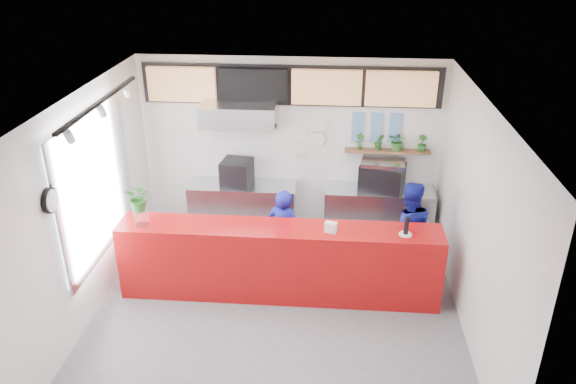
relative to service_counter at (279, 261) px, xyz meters
The scene contains 46 objects.
floor 0.68m from the service_counter, 90.00° to the right, with size 5.00×5.00×0.00m, color slate.
ceiling 2.48m from the service_counter, 90.00° to the right, with size 5.00×5.00×0.00m, color silver.
wall_back 2.30m from the service_counter, 90.00° to the left, with size 5.00×5.00×0.00m, color white.
wall_left 2.70m from the service_counter, behind, with size 5.00×5.00×0.00m, color white.
wall_right 2.70m from the service_counter, ahead, with size 5.00×5.00×0.00m, color white.
service_counter is the anchor object (origin of this frame).
cream_band 2.93m from the service_counter, 90.00° to the left, with size 5.00×0.02×0.80m, color beige.
prep_bench 1.97m from the service_counter, 113.96° to the left, with size 1.80×0.60×0.90m, color #B2B5BA.
panini_oven 2.08m from the service_counter, 116.14° to the left, with size 0.48×0.48×0.43m, color black.
extraction_hood 2.50m from the service_counter, 114.57° to the left, with size 1.20×0.70×0.35m, color #B2B5BA.
hood_lip 2.38m from the service_counter, 114.57° to the left, with size 1.20×0.70×0.08m, color #B2B5BA.
right_bench 2.35m from the service_counter, 50.19° to the left, with size 1.80×0.60×0.90m, color #B2B5BA.
espresso_machine 2.43m from the service_counter, 49.68° to the left, with size 0.69×0.49×0.44m, color black.
espresso_tray 2.50m from the service_counter, 49.68° to the left, with size 0.69×0.48×0.06m, color #A9ABB0.
herb_shelf 2.73m from the service_counter, 51.34° to the left, with size 1.40×0.18×0.04m, color brown.
menu_board_far_left 3.31m from the service_counter, 131.47° to the left, with size 1.10×0.10×0.55m, color tan.
menu_board_mid_left 2.88m from the service_counter, 106.59° to the left, with size 1.10×0.10×0.55m, color black.
menu_board_mid_right 2.87m from the service_counter, 73.94° to the left, with size 1.10×0.10×0.55m, color tan.
menu_board_far_right 3.30m from the service_counter, 48.86° to the left, with size 1.10×0.10×0.55m, color tan.
soffit 2.87m from the service_counter, 90.00° to the left, with size 4.80×0.04×0.65m, color black.
window_pane 2.73m from the service_counter, behind, with size 0.04×2.20×1.90m, color silver.
window_frame 2.71m from the service_counter, behind, with size 0.03×2.30×2.00m, color #B2B5BA.
wall_clock_rim 3.16m from the service_counter, 152.15° to the right, with size 0.30×0.30×0.05m, color black.
wall_clock_face 3.14m from the service_counter, 151.85° to the right, with size 0.26×0.26×0.02m, color white.
track_rail 3.21m from the service_counter, 169.22° to the right, with size 0.05×2.40×0.04m, color black.
dec_plate_a 2.40m from the service_counter, 85.86° to the left, with size 0.24×0.24×0.03m, color silver.
dec_plate_b 2.39m from the service_counter, 77.74° to the left, with size 0.24×0.24×0.03m, color silver.
dec_plate_c 2.26m from the service_counter, 85.86° to the left, with size 0.24×0.24×0.03m, color silver.
dec_plate_d 2.52m from the service_counter, 76.42° to the left, with size 0.24×0.24×0.03m, color silver.
photo_frame_a 2.76m from the service_counter, 62.13° to the left, with size 0.20×0.02×0.25m, color #598CBF.
photo_frame_b 2.90m from the service_counter, 56.06° to the left, with size 0.20×0.02×0.25m, color #598CBF.
photo_frame_c 3.05m from the service_counter, 50.74° to the left, with size 0.20×0.02×0.25m, color #598CBF.
photo_frame_d 2.64m from the service_counter, 62.13° to the left, with size 0.20×0.02×0.25m, color #598CBF.
photo_frame_e 2.78m from the service_counter, 56.06° to the left, with size 0.20×0.02×0.25m, color #598CBF.
photo_frame_f 2.94m from the service_counter, 50.74° to the left, with size 0.20×0.02×0.25m, color #598CBF.
staff_center 0.55m from the service_counter, 88.26° to the left, with size 0.52×0.34×1.42m, color navy.
staff_right 1.95m from the service_counter, 18.39° to the left, with size 0.76×0.59×1.56m, color navy.
herb_a 2.56m from the service_counter, 60.22° to the left, with size 0.14×0.10×0.27m, color #286021.
herb_b 2.71m from the service_counter, 53.95° to the left, with size 0.15×0.12×0.28m, color #286021.
herb_c 2.90m from the service_counter, 48.66° to the left, with size 0.30×0.26×0.33m, color #286021.
herb_d 3.14m from the service_counter, 42.95° to the left, with size 0.15×0.13×0.27m, color #286021.
glass_vase 2.01m from the service_counter, behind, with size 0.20×0.20×0.25m, color silver.
basil_vase 2.13m from the service_counter, behind, with size 0.36×0.32×0.40m, color #286021.
napkin_holder 0.95m from the service_counter, ahead, with size 0.16×0.10×0.14m, color silver.
white_plate 1.80m from the service_counter, ahead, with size 0.18×0.18×0.01m, color silver.
pepper_mill 1.85m from the service_counter, ahead, with size 0.06×0.06×0.25m, color black.
Camera 1 is at (0.68, -6.32, 4.83)m, focal length 35.00 mm.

